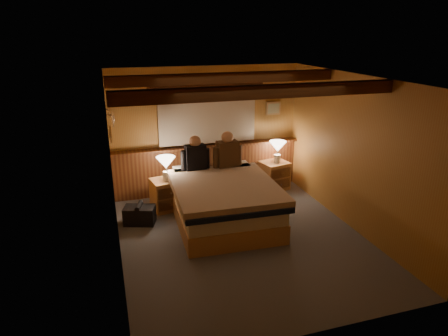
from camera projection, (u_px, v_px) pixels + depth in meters
name	position (u px, v px, depth m)	size (l,w,h in m)	color
floor	(243.00, 239.00, 6.07)	(4.20, 4.20, 0.00)	#4D515C
ceiling	(245.00, 79.00, 5.28)	(4.20, 4.20, 0.00)	#BA7A45
wall_back	(207.00, 130.00, 7.58)	(3.60, 3.60, 0.00)	#B0853F
wall_left	(114.00, 177.00, 5.18)	(4.20, 4.20, 0.00)	#B0853F
wall_right	(353.00, 153.00, 6.18)	(4.20, 4.20, 0.00)	#B0853F
wall_front	(319.00, 232.00, 3.78)	(3.60, 3.60, 0.00)	#B0853F
wainscot	(208.00, 167.00, 7.75)	(3.60, 0.23, 0.94)	brown
curtain_window	(207.00, 114.00, 7.41)	(2.18, 0.09, 1.11)	#4C2A13
ceiling_beams	(242.00, 84.00, 5.45)	(3.60, 1.65, 0.16)	#4C2A13
coat_rail	(112.00, 117.00, 6.47)	(0.05, 0.55, 0.24)	white
framed_print	(273.00, 108.00, 7.81)	(0.30, 0.04, 0.25)	tan
bed	(223.00, 201.00, 6.50)	(1.68, 2.13, 0.71)	tan
nightstand_left	(167.00, 194.00, 7.02)	(0.57, 0.53, 0.55)	tan
nightstand_right	(274.00, 175.00, 7.92)	(0.59, 0.55, 0.55)	tan
lamp_left	(166.00, 164.00, 6.79)	(0.33, 0.33, 0.43)	white
lamp_right	(278.00, 148.00, 7.70)	(0.33, 0.33, 0.43)	white
person_left	(195.00, 156.00, 6.91)	(0.52, 0.22, 0.63)	black
person_right	(227.00, 152.00, 7.04)	(0.54, 0.24, 0.66)	#48301C
duffel_bag	(140.00, 215.00, 6.51)	(0.56, 0.43, 0.35)	black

